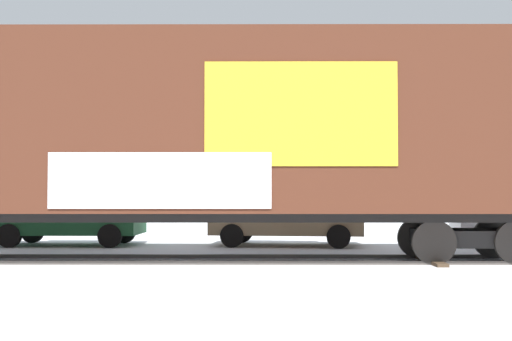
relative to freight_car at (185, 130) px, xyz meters
name	(u,v)px	position (x,y,z in m)	size (l,w,h in m)	color
ground_plane	(197,261)	(0.28, 0.00, -2.86)	(260.00, 260.00, 0.00)	silver
track	(162,259)	(-0.49, -0.04, -2.82)	(59.94, 6.23, 0.08)	#4C4742
freight_car	(185,130)	(0.00, 0.00, 0.00)	(17.35, 4.41, 5.04)	#472316
flagpole	(59,107)	(-7.10, 11.09, 1.97)	(0.37, 1.37, 7.62)	silver
hillside	(289,151)	(0.24, 61.70, 3.33)	(156.82, 39.06, 17.05)	gray
parked_car_green	(68,217)	(-4.14, 4.16, -2.07)	(4.14, 2.17, 1.59)	#1E5933
parked_car_tan	(286,217)	(2.04, 4.57, -2.05)	(4.30, 2.14, 1.55)	#9E8966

